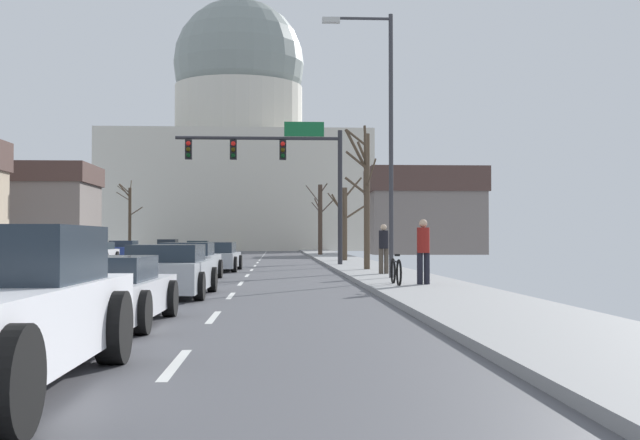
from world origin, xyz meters
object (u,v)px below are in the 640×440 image
(sedan_oncoming_02, at_px, (198,249))
(sedan_oncoming_03, at_px, (168,247))
(street_lamp_right, at_px, (382,122))
(pedestrian_01, at_px, (384,246))
(sedan_near_01, at_px, (188,262))
(sedan_near_03, at_px, (98,292))
(sedan_oncoming_01, at_px, (123,250))
(sedan_near_02, at_px, (169,271))
(bicycle_parked, at_px, (396,271))
(sedan_near_00, at_px, (216,257))
(signal_gantry, at_px, (281,161))
(sedan_oncoming_00, at_px, (96,253))
(pedestrian_00, at_px, (423,248))

(sedan_oncoming_02, distance_m, sedan_oncoming_03, 10.67)
(street_lamp_right, relative_size, pedestrian_01, 4.83)
(street_lamp_right, bearing_deg, sedan_near_01, 166.46)
(sedan_near_03, distance_m, sedan_oncoming_01, 40.41)
(sedan_near_02, height_order, bicycle_parked, sedan_near_02)
(sedan_near_00, height_order, pedestrian_01, pedestrian_01)
(sedan_near_03, bearing_deg, sedan_oncoming_01, 100.23)
(sedan_near_03, xyz_separation_m, bicycle_parked, (6.03, 8.50, -0.04))
(sedan_oncoming_01, bearing_deg, street_lamp_right, -64.24)
(sedan_oncoming_01, relative_size, sedan_oncoming_02, 0.92)
(sedan_near_03, distance_m, bicycle_parked, 10.43)
(sedan_near_00, distance_m, sedan_near_01, 7.40)
(sedan_oncoming_03, height_order, bicycle_parked, sedan_oncoming_03)
(signal_gantry, relative_size, sedan_near_02, 1.70)
(pedestrian_01, bearing_deg, sedan_near_02, -126.27)
(sedan_oncoming_00, bearing_deg, sedan_near_02, -73.72)
(signal_gantry, relative_size, street_lamp_right, 0.95)
(street_lamp_right, relative_size, sedan_oncoming_00, 1.92)
(signal_gantry, height_order, sedan_near_01, signal_gantry)
(signal_gantry, xyz_separation_m, sedan_near_02, (-2.75, -18.67, -4.45))
(sedan_near_00, height_order, sedan_near_02, sedan_near_02)
(street_lamp_right, xyz_separation_m, pedestrian_01, (0.41, 2.79, -3.94))
(street_lamp_right, xyz_separation_m, sedan_oncoming_03, (-13.33, 48.69, -4.44))
(sedan_near_01, distance_m, sedan_near_03, 13.65)
(street_lamp_right, distance_m, sedan_oncoming_00, 23.98)
(street_lamp_right, bearing_deg, sedan_oncoming_03, 105.31)
(bicycle_parked, bearing_deg, sedan_near_02, -159.52)
(sedan_near_00, distance_m, sedan_near_02, 14.69)
(sedan_oncoming_02, relative_size, pedestrian_01, 2.65)
(sedan_near_02, bearing_deg, sedan_near_00, 89.93)
(sedan_oncoming_02, bearing_deg, sedan_oncoming_00, -100.84)
(sedan_near_00, bearing_deg, sedan_oncoming_03, 100.61)
(sedan_near_03, bearing_deg, pedestrian_00, 51.33)
(sedan_near_02, distance_m, pedestrian_01, 10.67)
(sedan_near_01, distance_m, sedan_near_02, 7.32)
(sedan_oncoming_01, height_order, bicycle_parked, sedan_oncoming_01)
(sedan_near_01, bearing_deg, signal_gantry, 74.71)
(sedan_oncoming_03, bearing_deg, sedan_oncoming_00, -89.89)
(signal_gantry, bearing_deg, sedan_oncoming_00, 146.95)
(street_lamp_right, xyz_separation_m, sedan_near_01, (-6.25, 1.50, -4.46))
(sedan_oncoming_00, xyz_separation_m, pedestrian_01, (13.68, -16.67, 0.55))
(sedan_near_03, bearing_deg, sedan_oncoming_00, 102.70)
(bicycle_parked, bearing_deg, sedan_oncoming_02, 102.61)
(sedan_near_01, height_order, sedan_oncoming_03, sedan_oncoming_03)
(sedan_oncoming_02, bearing_deg, sedan_near_00, -82.89)
(sedan_near_00, height_order, pedestrian_00, pedestrian_00)
(sedan_near_02, xyz_separation_m, sedan_oncoming_01, (-7.43, 33.42, 0.00))
(signal_gantry, xyz_separation_m, sedan_near_00, (-2.73, -3.98, -4.46))
(sedan_near_02, xyz_separation_m, pedestrian_01, (6.31, 8.59, 0.52))
(sedan_oncoming_01, xyz_separation_m, pedestrian_00, (13.94, -31.31, 0.53))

